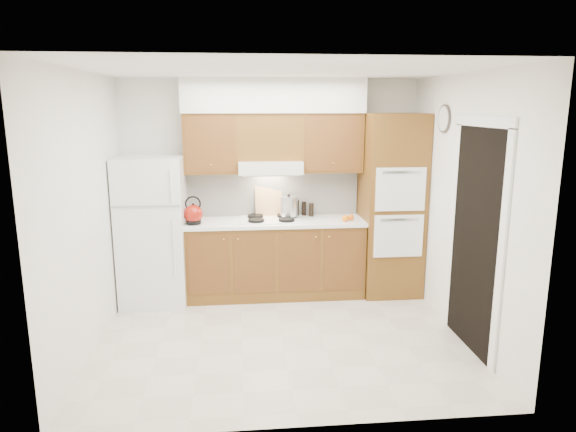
# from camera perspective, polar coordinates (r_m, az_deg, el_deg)

# --- Properties ---
(floor) EXTENTS (3.60, 3.60, 0.00)m
(floor) POSITION_cam_1_polar(r_m,az_deg,el_deg) (5.33, -0.72, -13.25)
(floor) COLOR beige
(floor) RESTS_ON ground
(ceiling) EXTENTS (3.60, 3.60, 0.00)m
(ceiling) POSITION_cam_1_polar(r_m,az_deg,el_deg) (4.82, -0.81, 15.90)
(ceiling) COLOR white
(ceiling) RESTS_ON wall_back
(wall_back) EXTENTS (3.60, 0.02, 2.60)m
(wall_back) POSITION_cam_1_polar(r_m,az_deg,el_deg) (6.38, -1.89, 3.28)
(wall_back) COLOR white
(wall_back) RESTS_ON floor
(wall_left) EXTENTS (0.02, 3.00, 2.60)m
(wall_left) POSITION_cam_1_polar(r_m,az_deg,el_deg) (5.09, -21.40, 0.15)
(wall_left) COLOR white
(wall_left) RESTS_ON floor
(wall_right) EXTENTS (0.02, 3.00, 2.60)m
(wall_right) POSITION_cam_1_polar(r_m,az_deg,el_deg) (5.37, 18.77, 0.92)
(wall_right) COLOR white
(wall_right) RESTS_ON floor
(fridge) EXTENTS (0.75, 0.72, 1.72)m
(fridge) POSITION_cam_1_polar(r_m,az_deg,el_deg) (6.18, -14.75, -1.57)
(fridge) COLOR white
(fridge) RESTS_ON floor
(base_cabinets) EXTENTS (2.11, 0.60, 0.90)m
(base_cabinets) POSITION_cam_1_polar(r_m,az_deg,el_deg) (6.28, -1.43, -4.82)
(base_cabinets) COLOR brown
(base_cabinets) RESTS_ON floor
(countertop) EXTENTS (2.13, 0.62, 0.04)m
(countertop) POSITION_cam_1_polar(r_m,az_deg,el_deg) (6.15, -1.45, -0.66)
(countertop) COLOR white
(countertop) RESTS_ON base_cabinets
(backsplash) EXTENTS (2.11, 0.03, 0.56)m
(backsplash) POSITION_cam_1_polar(r_m,az_deg,el_deg) (6.38, -1.65, 2.55)
(backsplash) COLOR white
(backsplash) RESTS_ON countertop
(oven_cabinet) EXTENTS (0.70, 0.65, 2.20)m
(oven_cabinet) POSITION_cam_1_polar(r_m,az_deg,el_deg) (6.36, 11.38, 1.18)
(oven_cabinet) COLOR brown
(oven_cabinet) RESTS_ON floor
(upper_cab_left) EXTENTS (0.63, 0.33, 0.70)m
(upper_cab_left) POSITION_cam_1_polar(r_m,az_deg,el_deg) (6.15, -8.55, 7.97)
(upper_cab_left) COLOR brown
(upper_cab_left) RESTS_ON wall_back
(upper_cab_right) EXTENTS (0.73, 0.33, 0.70)m
(upper_cab_right) POSITION_cam_1_polar(r_m,az_deg,el_deg) (6.24, 4.80, 8.13)
(upper_cab_right) COLOR brown
(upper_cab_right) RESTS_ON wall_back
(range_hood) EXTENTS (0.75, 0.45, 0.15)m
(range_hood) POSITION_cam_1_polar(r_m,az_deg,el_deg) (6.12, -2.01, 5.49)
(range_hood) COLOR silver
(range_hood) RESTS_ON wall_back
(upper_cab_over_hood) EXTENTS (0.75, 0.33, 0.55)m
(upper_cab_over_hood) POSITION_cam_1_polar(r_m,az_deg,el_deg) (6.15, -2.07, 8.80)
(upper_cab_over_hood) COLOR brown
(upper_cab_over_hood) RESTS_ON range_hood
(soffit) EXTENTS (2.13, 0.36, 0.40)m
(soffit) POSITION_cam_1_polar(r_m,az_deg,el_deg) (6.13, -1.61, 13.23)
(soffit) COLOR silver
(soffit) RESTS_ON wall_back
(cooktop) EXTENTS (0.74, 0.50, 0.01)m
(cooktop) POSITION_cam_1_polar(r_m,az_deg,el_deg) (6.16, -1.93, -0.39)
(cooktop) COLOR white
(cooktop) RESTS_ON countertop
(doorway) EXTENTS (0.02, 0.90, 2.10)m
(doorway) POSITION_cam_1_polar(r_m,az_deg,el_deg) (5.10, 20.05, -2.60)
(doorway) COLOR black
(doorway) RESTS_ON floor
(wall_clock) EXTENTS (0.02, 0.30, 0.30)m
(wall_clock) POSITION_cam_1_polar(r_m,az_deg,el_deg) (5.77, 16.97, 10.30)
(wall_clock) COLOR #3F3833
(wall_clock) RESTS_ON wall_right
(kettle) EXTENTS (0.25, 0.25, 0.22)m
(kettle) POSITION_cam_1_polar(r_m,az_deg,el_deg) (6.02, -10.48, 0.22)
(kettle) COLOR maroon
(kettle) RESTS_ON countertop
(cutting_board) EXTENTS (0.34, 0.13, 0.44)m
(cutting_board) POSITION_cam_1_polar(r_m,az_deg,el_deg) (6.36, -2.16, 1.78)
(cutting_board) COLOR tan
(cutting_board) RESTS_ON countertop
(stock_pot) EXTENTS (0.24, 0.24, 0.23)m
(stock_pot) POSITION_cam_1_polar(r_m,az_deg,el_deg) (6.25, 0.08, 1.08)
(stock_pot) COLOR silver
(stock_pot) RESTS_ON cooktop
(condiment_a) EXTENTS (0.07, 0.07, 0.21)m
(condiment_a) POSITION_cam_1_polar(r_m,az_deg,el_deg) (6.34, 0.96, 0.89)
(condiment_a) COLOR black
(condiment_a) RESTS_ON countertop
(condiment_b) EXTENTS (0.07, 0.07, 0.17)m
(condiment_b) POSITION_cam_1_polar(r_m,az_deg,el_deg) (6.41, 1.78, 0.84)
(condiment_b) COLOR black
(condiment_b) RESTS_ON countertop
(condiment_c) EXTENTS (0.07, 0.07, 0.17)m
(condiment_c) POSITION_cam_1_polar(r_m,az_deg,el_deg) (6.36, 2.61, 0.70)
(condiment_c) COLOR black
(condiment_c) RESTS_ON countertop
(orange_near) EXTENTS (0.11, 0.11, 0.08)m
(orange_near) POSITION_cam_1_polar(r_m,az_deg,el_deg) (6.11, 6.39, -0.26)
(orange_near) COLOR orange
(orange_near) RESTS_ON countertop
(orange_far) EXTENTS (0.09, 0.09, 0.07)m
(orange_far) POSITION_cam_1_polar(r_m,az_deg,el_deg) (6.19, 7.01, -0.14)
(orange_far) COLOR #EA5B0C
(orange_far) RESTS_ON countertop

